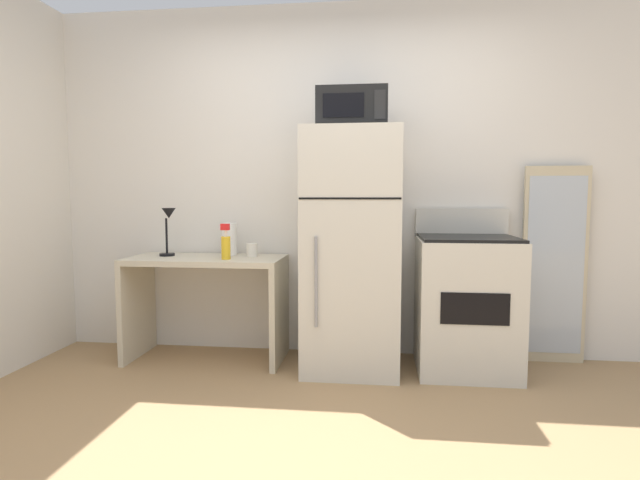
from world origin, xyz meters
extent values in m
plane|color=#9E7A51|center=(0.00, 0.00, 0.00)|extent=(12.00, 12.00, 0.00)
cube|color=silver|center=(0.00, 1.70, 1.30)|extent=(5.00, 0.10, 2.60)
cube|color=beige|center=(-0.93, 1.37, 0.73)|extent=(1.11, 0.53, 0.04)
cube|color=beige|center=(-1.47, 1.37, 0.35)|extent=(0.04, 0.53, 0.71)
cube|color=beige|center=(-0.40, 1.37, 0.35)|extent=(0.04, 0.53, 0.71)
cylinder|color=black|center=(-1.25, 1.41, 0.76)|extent=(0.11, 0.11, 0.02)
cylinder|color=black|center=(-1.25, 1.41, 0.90)|extent=(0.02, 0.02, 0.26)
cone|color=black|center=(-1.22, 1.39, 1.07)|extent=(0.10, 0.10, 0.08)
cylinder|color=yellow|center=(-0.75, 1.26, 0.83)|extent=(0.06, 0.06, 0.16)
cylinder|color=white|center=(-0.75, 1.26, 0.93)|extent=(0.02, 0.02, 0.04)
cube|color=red|center=(-0.75, 1.25, 0.98)|extent=(0.06, 0.03, 0.04)
cylinder|color=white|center=(-0.80, 1.51, 0.87)|extent=(0.11, 0.11, 0.24)
cylinder|color=white|center=(-0.62, 1.46, 0.80)|extent=(0.08, 0.08, 0.09)
cube|color=beige|center=(0.12, 1.31, 0.82)|extent=(0.64, 0.64, 1.63)
cube|color=black|center=(0.12, 0.98, 1.17)|extent=(0.63, 0.00, 0.01)
cylinder|color=gray|center=(-0.08, 0.97, 0.65)|extent=(0.02, 0.02, 0.57)
cube|color=black|center=(0.12, 1.29, 1.76)|extent=(0.46, 0.34, 0.26)
cube|color=black|center=(0.07, 1.11, 1.76)|extent=(0.26, 0.01, 0.15)
cube|color=black|center=(0.30, 1.11, 1.76)|extent=(0.07, 0.01, 0.18)
cube|color=beige|center=(0.90, 1.33, 0.45)|extent=(0.65, 0.60, 0.90)
cube|color=black|center=(0.90, 1.33, 0.91)|extent=(0.63, 0.58, 0.02)
cube|color=beige|center=(0.90, 1.61, 1.01)|extent=(0.65, 0.04, 0.18)
cube|color=black|center=(0.90, 1.03, 0.50)|extent=(0.42, 0.01, 0.20)
cube|color=#C6B793|center=(1.55, 1.59, 0.70)|extent=(0.44, 0.03, 1.40)
cube|color=#B2BCC6|center=(1.55, 1.57, 0.70)|extent=(0.39, 0.00, 1.26)
camera|label=1|loc=(0.30, -2.08, 1.18)|focal=27.90mm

